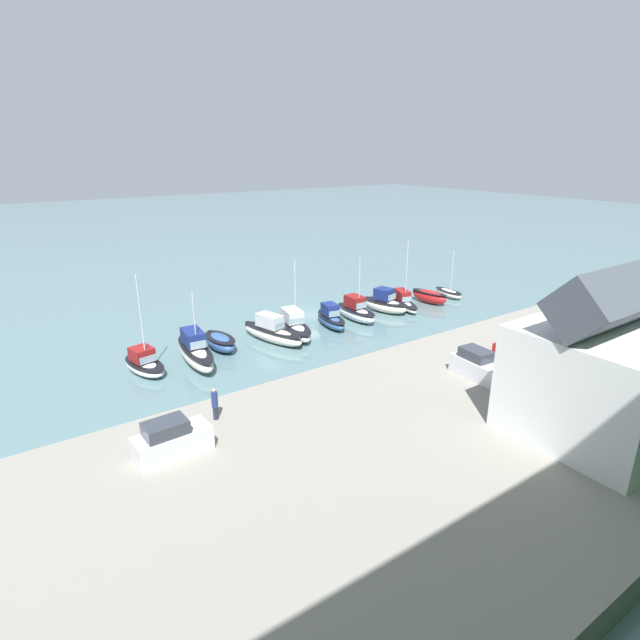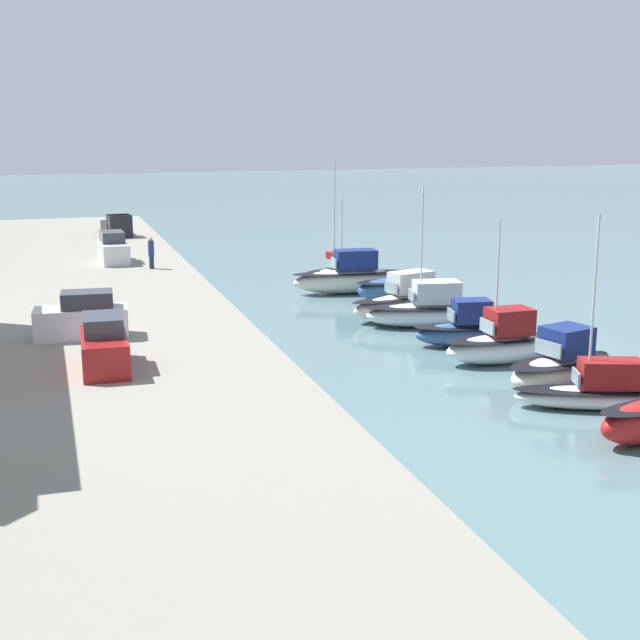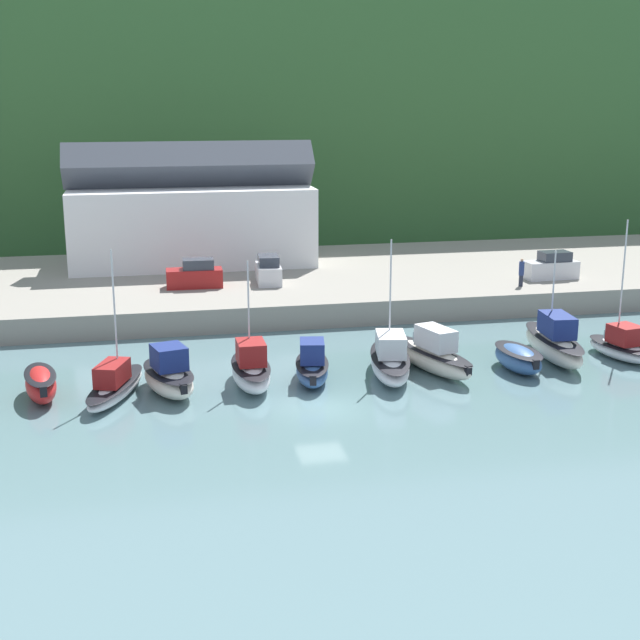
% 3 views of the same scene
% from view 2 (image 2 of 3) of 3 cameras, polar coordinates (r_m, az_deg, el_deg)
% --- Properties ---
extents(ground_plane, '(320.00, 320.00, 0.00)m').
position_cam_2_polar(ground_plane, '(49.22, 14.43, -1.34)').
color(ground_plane, slate).
extents(moored_boat_2, '(4.08, 7.36, 8.07)m').
position_cam_2_polar(moored_boat_2, '(38.37, 17.61, -4.36)').
color(moored_boat_2, white).
rests_on(moored_boat_2, ground_plane).
extents(moored_boat_3, '(3.65, 6.02, 2.79)m').
position_cam_2_polar(moored_boat_3, '(40.53, 15.19, -2.87)').
color(moored_boat_3, white).
rests_on(moored_boat_3, ground_plane).
extents(moored_boat_4, '(2.17, 6.08, 7.11)m').
position_cam_2_polar(moored_boat_4, '(44.18, 11.68, -1.44)').
color(moored_boat_4, white).
rests_on(moored_boat_4, ground_plane).
extents(moored_boat_5, '(2.84, 5.75, 2.47)m').
position_cam_2_polar(moored_boat_5, '(47.17, 9.39, -0.59)').
color(moored_boat_5, '#33568E').
rests_on(moored_boat_5, ground_plane).
extents(moored_boat_6, '(3.63, 7.80, 7.98)m').
position_cam_2_polar(moored_boat_6, '(51.23, 7.10, 0.64)').
color(moored_boat_6, white).
rests_on(moored_boat_6, ground_plane).
extents(moored_boat_7, '(3.87, 7.92, 2.76)m').
position_cam_2_polar(moored_boat_7, '(53.51, 5.56, 1.24)').
color(moored_boat_7, white).
rests_on(moored_boat_7, ground_plane).
extents(moored_boat_8, '(2.35, 4.70, 1.47)m').
position_cam_2_polar(moored_boat_8, '(58.50, 4.49, 2.02)').
color(moored_boat_8, '#33568E').
rests_on(moored_boat_8, ground_plane).
extents(moored_boat_9, '(2.80, 8.17, 6.74)m').
position_cam_2_polar(moored_boat_9, '(60.70, 1.99, 2.76)').
color(moored_boat_9, white).
rests_on(moored_boat_9, ground_plane).
extents(moored_boat_10, '(3.26, 5.60, 8.64)m').
position_cam_2_polar(moored_boat_10, '(64.96, 1.25, 3.14)').
color(moored_boat_10, white).
rests_on(moored_boat_10, ground_plane).
extents(parked_car_1, '(4.27, 1.98, 2.16)m').
position_cam_2_polar(parked_car_1, '(64.36, -13.10, 4.43)').
color(parked_car_1, silver).
rests_on(parked_car_1, quay_promenade).
extents(parked_car_2, '(4.25, 1.92, 2.16)m').
position_cam_2_polar(parked_car_2, '(36.87, -13.65, -1.67)').
color(parked_car_2, maroon).
rests_on(parked_car_2, quay_promenade).
extents(parked_car_3, '(2.10, 4.32, 2.16)m').
position_cam_2_polar(parked_car_3, '(42.37, -14.96, 0.12)').
color(parked_car_3, silver).
rests_on(parked_car_3, quay_promenade).
extents(pickup_truck_0, '(4.89, 2.40, 1.90)m').
position_cam_2_polar(pickup_truck_0, '(79.18, -12.84, 5.87)').
color(pickup_truck_0, black).
rests_on(pickup_truck_0, quay_promenade).
extents(person_on_quay, '(0.40, 0.40, 2.14)m').
position_cam_2_polar(person_on_quay, '(61.03, -10.75, 4.27)').
color(person_on_quay, '#232838').
rests_on(person_on_quay, quay_promenade).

